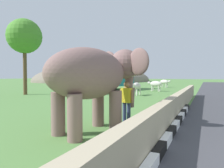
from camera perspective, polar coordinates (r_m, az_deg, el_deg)
striped_curb at (r=4.77m, az=11.84°, el=-19.50°), size 16.20×0.20×0.24m
barrier_parapet at (r=6.93m, az=13.86°, el=-9.29°), size 28.00×0.36×1.00m
elephant at (r=7.04m, az=-4.42°, el=2.53°), size 4.07×3.04×2.92m
person_handler at (r=8.19m, az=4.07°, el=-4.41°), size 0.32×0.64×1.66m
bus_teal at (r=26.65m, az=-0.98°, el=2.77°), size 8.73×4.47×3.50m
cow_near at (r=19.70m, az=6.84°, el=-0.62°), size 1.89×0.66×1.23m
cow_mid at (r=25.14m, az=12.00°, el=-0.01°), size 0.98×1.93×1.23m
cow_far at (r=33.50m, az=14.37°, el=0.55°), size 1.15×1.90×1.23m
tree_distant at (r=22.40m, az=-23.17°, el=12.00°), size 3.38×3.38×7.45m
hill_east at (r=68.68m, az=-4.78°, el=0.78°), size 44.13×35.31×11.01m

